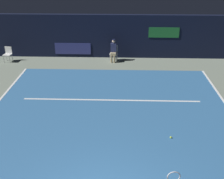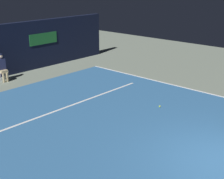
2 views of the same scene
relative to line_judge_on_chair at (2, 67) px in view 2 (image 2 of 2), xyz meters
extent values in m
plane|color=gray|center=(0.04, -6.80, -0.69)|extent=(29.40, 29.40, 0.00)
cube|color=#336699|center=(0.04, -6.80, -0.68)|extent=(9.88, 10.79, 0.01)
cube|color=white|center=(4.93, -6.80, -0.67)|extent=(0.10, 10.79, 0.01)
cube|color=white|center=(0.04, -4.92, -0.67)|extent=(7.71, 0.10, 0.01)
cube|color=#1E6B2D|center=(2.96, 0.62, 0.91)|extent=(1.80, 0.04, 0.60)
cube|color=white|center=(0.00, 0.01, -0.23)|extent=(0.48, 0.45, 0.04)
cube|color=white|center=(0.03, 0.21, 0.00)|extent=(0.42, 0.08, 0.42)
cylinder|color=#B2B2B7|center=(-0.20, -0.13, -0.46)|extent=(0.03, 0.03, 0.46)
cylinder|color=#B2B2B7|center=(0.17, -0.18, -0.46)|extent=(0.03, 0.03, 0.46)
cylinder|color=#B2B2B7|center=(0.21, 0.16, -0.46)|extent=(0.03, 0.03, 0.46)
cube|color=tan|center=(-0.01, -0.06, -0.19)|extent=(0.36, 0.43, 0.14)
cylinder|color=tan|center=(-0.12, -0.23, -0.46)|extent=(0.11, 0.11, 0.46)
cylinder|color=tan|center=(0.06, -0.25, -0.46)|extent=(0.11, 0.11, 0.46)
cube|color=#23284C|center=(0.01, 0.05, 0.14)|extent=(0.36, 0.26, 0.52)
sphere|color=beige|center=(0.01, 0.05, 0.52)|extent=(0.20, 0.20, 0.20)
cylinder|color=#141933|center=(0.01, 0.05, 0.61)|extent=(0.19, 0.19, 0.04)
sphere|color=#CCE033|center=(2.20, -7.60, -0.64)|extent=(0.07, 0.07, 0.07)
camera|label=1|loc=(0.41, -15.35, 5.02)|focal=43.60mm
camera|label=2|loc=(-7.74, -14.06, 4.07)|focal=52.38mm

